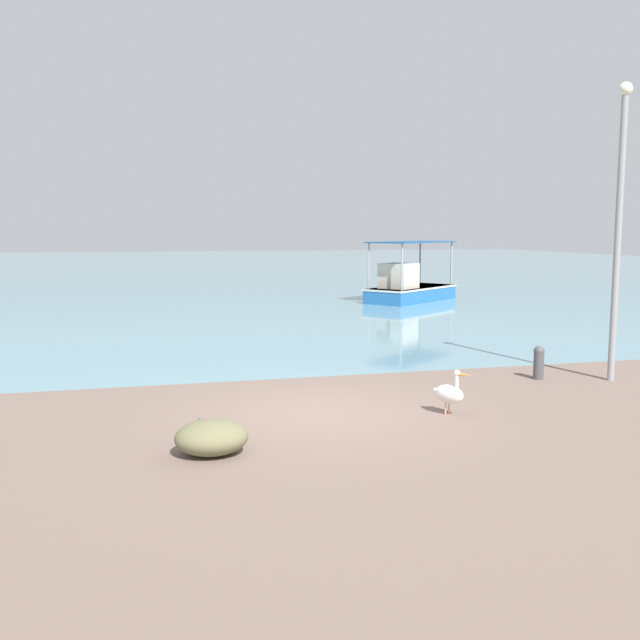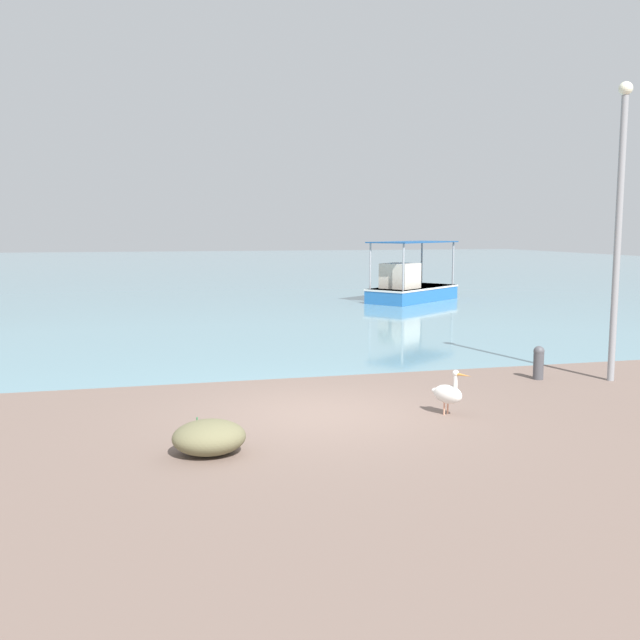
{
  "view_description": "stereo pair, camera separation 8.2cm",
  "coord_description": "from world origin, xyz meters",
  "views": [
    {
      "loc": [
        -3.01,
        -11.54,
        3.14
      ],
      "look_at": [
        1.31,
        4.99,
        0.97
      ],
      "focal_mm": 40.0,
      "sensor_mm": 36.0,
      "label": 1
    },
    {
      "loc": [
        -2.93,
        -11.56,
        3.14
      ],
      "look_at": [
        1.31,
        4.99,
        0.97
      ],
      "focal_mm": 40.0,
      "sensor_mm": 36.0,
      "label": 2
    }
  ],
  "objects": [
    {
      "name": "ground",
      "position": [
        0.0,
        0.0,
        0.0
      ],
      "size": [
        120.0,
        120.0,
        0.0
      ],
      "primitive_type": "plane",
      "color": "#735E54"
    },
    {
      "name": "harbor_water",
      "position": [
        0.0,
        48.0,
        0.0
      ],
      "size": [
        110.0,
        90.0,
        0.0
      ],
      "primitive_type": "cube",
      "color": "#6895A3",
      "rests_on": "ground"
    },
    {
      "name": "fishing_boat_outer",
      "position": [
        8.64,
        17.67,
        0.65
      ],
      "size": [
        4.99,
        4.43,
        2.62
      ],
      "color": "#2769B1",
      "rests_on": "harbor_water"
    },
    {
      "name": "pelican",
      "position": [
        2.12,
        -0.61,
        0.38
      ],
      "size": [
        0.52,
        0.74,
        0.8
      ],
      "color": "#E0997A",
      "rests_on": "ground"
    },
    {
      "name": "lamp_post",
      "position": [
        6.6,
        1.11,
        3.39
      ],
      "size": [
        0.28,
        0.28,
        6.07
      ],
      "color": "gray",
      "rests_on": "ground"
    },
    {
      "name": "mooring_bollard",
      "position": [
        5.2,
        1.6,
        0.38
      ],
      "size": [
        0.23,
        0.23,
        0.71
      ],
      "color": "#47474C",
      "rests_on": "ground"
    },
    {
      "name": "net_pile",
      "position": [
        -2.03,
        -1.78,
        0.25
      ],
      "size": [
        1.04,
        0.88,
        0.49
      ],
      "primitive_type": "ellipsoid",
      "color": "#6F6B4A",
      "rests_on": "ground"
    },
    {
      "name": "glass_bottle",
      "position": [
        -2.12,
        -0.74,
        0.11
      ],
      "size": [
        0.07,
        0.07,
        0.27
      ],
      "color": "#3F7F4C",
      "rests_on": "ground"
    }
  ]
}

